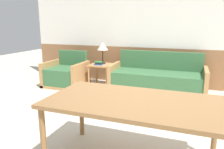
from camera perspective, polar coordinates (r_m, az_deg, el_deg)
The scene contains 8 objects.
ground_plane at distance 3.09m, azimuth 8.18°, elevation -15.59°, with size 16.00×16.00×0.00m, color beige.
wall_back at distance 5.32m, azimuth 14.79°, elevation 11.34°, with size 7.20×0.06×2.70m.
couch at distance 4.93m, azimuth 11.67°, elevation -1.34°, with size 2.05×0.80×0.86m.
armchair at distance 5.42m, azimuth -11.87°, elevation -0.12°, with size 0.92×0.83×0.82m.
side_table at distance 5.25m, azimuth -2.82°, elevation 1.72°, with size 0.51×0.51×0.53m.
table_lamp at distance 5.26m, azimuth -2.46°, elevation 7.31°, with size 0.26×0.26×0.52m.
book_stack at distance 5.16m, azimuth -3.50°, elevation 2.94°, with size 0.19×0.15×0.08m.
dining_table at distance 2.24m, azimuth 5.65°, elevation -8.32°, with size 1.75×0.93×0.73m.
Camera 1 is at (0.53, -2.66, 1.48)m, focal length 35.00 mm.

